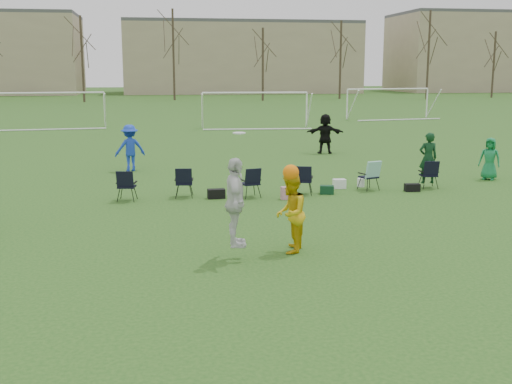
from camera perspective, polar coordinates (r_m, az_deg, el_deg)
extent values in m
plane|color=#204E18|center=(13.35, 5.25, -6.91)|extent=(260.00, 260.00, 0.00)
imported|color=#193BC0|center=(26.26, -11.14, 3.87)|extent=(1.33, 0.96, 1.86)
imported|color=#157B42|center=(25.28, 20.06, 2.80)|extent=(0.91, 0.87, 1.57)
imported|color=black|center=(31.31, 6.17, 5.18)|extent=(1.86, 0.90, 1.92)
imported|color=silver|center=(13.64, -1.86, -0.95)|extent=(0.57, 1.16, 1.92)
imported|color=gold|center=(14.34, 3.08, -1.91)|extent=(0.93, 1.05, 1.79)
sphere|color=orange|center=(14.17, 3.12, 1.74)|extent=(0.36, 0.36, 0.36)
cylinder|color=white|center=(13.34, -1.50, 5.26)|extent=(0.27, 0.27, 0.03)
imported|color=#0E3318|center=(22.93, 15.05, 2.94)|extent=(0.68, 0.48, 1.76)
cube|color=black|center=(20.45, -3.55, -0.15)|extent=(0.56, 0.32, 0.30)
cube|color=#C78094|center=(20.29, 2.73, -0.09)|extent=(0.36, 0.24, 0.40)
cube|color=#0F381E|center=(21.26, 6.32, 0.20)|extent=(0.50, 0.38, 0.28)
cube|color=white|center=(22.29, 7.42, 0.73)|extent=(0.43, 0.31, 0.32)
cylinder|color=white|center=(22.70, 9.30, 0.84)|extent=(0.26, 0.26, 0.30)
cube|color=black|center=(22.20, 13.71, 0.39)|extent=(0.52, 0.30, 0.26)
cube|color=black|center=(20.41, -11.42, 0.58)|extent=(0.69, 0.69, 0.96)
cube|color=black|center=(20.69, -6.41, 0.87)|extent=(0.66, 0.66, 0.96)
cube|color=black|center=(20.53, -0.51, 0.85)|extent=(0.72, 0.72, 0.96)
cube|color=black|center=(21.07, 4.27, 1.08)|extent=(0.74, 0.74, 0.96)
cube|color=black|center=(22.11, 9.98, 1.42)|extent=(0.76, 0.76, 0.96)
cube|color=black|center=(22.92, 15.09, 1.54)|extent=(0.64, 0.64, 0.96)
cylinder|color=white|center=(46.79, -13.30, 7.15)|extent=(0.12, 0.12, 2.40)
cylinder|color=white|center=(46.80, -17.88, 8.39)|extent=(7.28, 0.76, 0.12)
cylinder|color=white|center=(44.77, -4.79, 7.24)|extent=(0.12, 0.12, 2.40)
cylinder|color=white|center=(45.45, 4.52, 7.30)|extent=(0.12, 0.12, 2.40)
cylinder|color=white|center=(44.90, -0.10, 8.82)|extent=(7.29, 0.63, 0.12)
cylinder|color=white|center=(52.25, 8.10, 7.70)|extent=(0.12, 0.12, 2.40)
cylinder|color=white|center=(55.78, 14.95, 7.64)|extent=(0.12, 0.12, 2.40)
cylinder|color=white|center=(53.87, 11.69, 8.96)|extent=(7.25, 1.13, 0.12)
cylinder|color=#382B21|center=(81.15, -15.19, 11.32)|extent=(0.28, 0.28, 10.20)
cylinder|color=#382B21|center=(83.86, -7.35, 11.99)|extent=(0.28, 0.28, 11.40)
cylinder|color=#382B21|center=(82.03, 0.61, 11.27)|extent=(0.28, 0.28, 9.00)
cylinder|color=#382B21|center=(87.51, 7.52, 11.55)|extent=(0.28, 0.28, 10.20)
cylinder|color=#382B21|center=(88.56, 15.08, 11.66)|extent=(0.28, 0.28, 11.40)
cylinder|color=#382B21|center=(96.19, 20.37, 10.55)|extent=(0.28, 0.28, 9.00)
cube|color=tan|center=(109.36, -1.42, 11.72)|extent=(38.00, 16.00, 11.00)
cube|color=tan|center=(122.98, 19.26, 11.51)|extent=(30.00, 16.00, 13.00)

